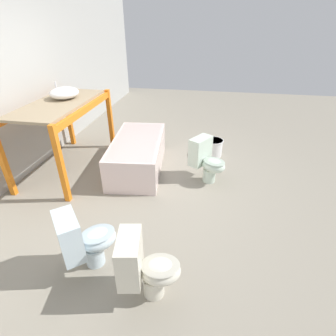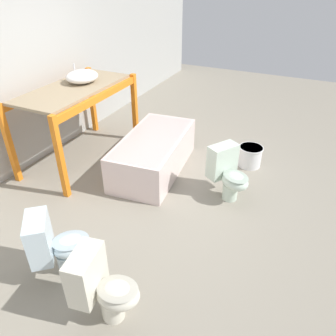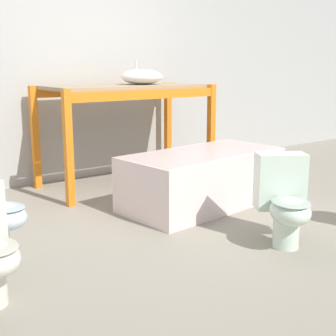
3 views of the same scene
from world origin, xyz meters
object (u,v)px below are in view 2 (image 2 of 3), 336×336
sink_basin (82,76)px  bathtub_main (154,151)px  toilet_far (228,172)px  toilet_extra (56,244)px  toilet_near (102,286)px  bucket_white (250,156)px

sink_basin → bathtub_main: sink_basin is taller
bathtub_main → toilet_far: (-0.16, -1.10, 0.06)m
bathtub_main → toilet_extra: size_ratio=2.44×
sink_basin → toilet_extra: sink_basin is taller
toilet_near → toilet_extra: same height
toilet_near → bathtub_main: bearing=7.3°
toilet_near → toilet_extra: 0.67m
toilet_near → bucket_white: (2.87, -0.51, -0.19)m
sink_basin → bucket_white: size_ratio=1.37×
toilet_extra → bucket_white: bearing=-63.6°
toilet_extra → bathtub_main: bearing=-39.1°
bucket_white → bathtub_main: bearing=119.9°
bathtub_main → toilet_near: bearing=-168.6°
sink_basin → toilet_near: (-2.26, -1.81, -0.82)m
toilet_far → toilet_near: bearing=-159.8°
bucket_white → toilet_extra: bearing=156.6°
toilet_far → toilet_extra: 2.11m
sink_basin → bucket_white: bearing=-75.1°
toilet_far → sink_basin: bearing=115.9°
toilet_near → toilet_far: (2.02, -0.42, 0.00)m
toilet_extra → toilet_near: bearing=-147.3°
sink_basin → toilet_near: 3.01m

